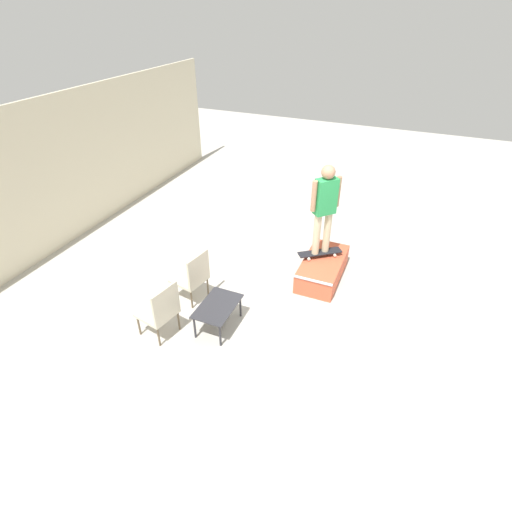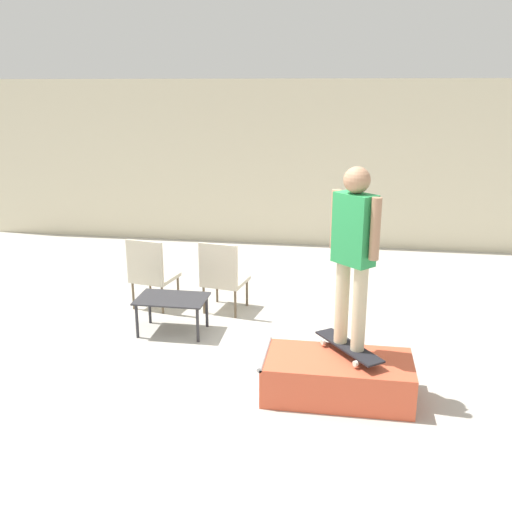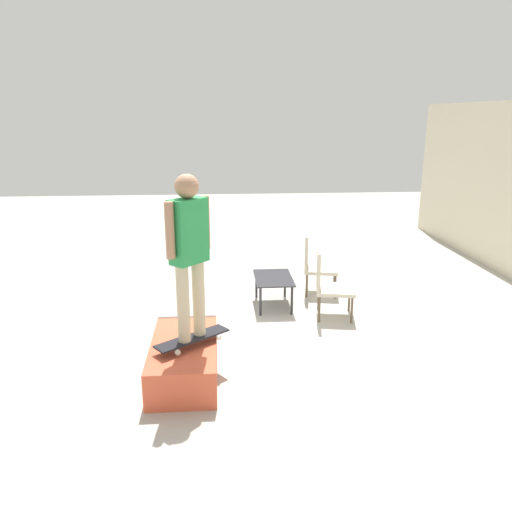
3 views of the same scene
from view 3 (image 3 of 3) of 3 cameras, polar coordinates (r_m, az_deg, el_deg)
The scene contains 7 objects.
ground_plane at distance 6.60m, azimuth -3.98°, elevation -8.80°, with size 24.00×24.00×0.00m, color #B7B2A8.
skate_ramp_box at distance 5.58m, azimuth -8.19°, elevation -11.53°, with size 1.43×0.70×0.42m.
skateboard_on_ramp at distance 5.36m, azimuth -7.27°, elevation -9.33°, with size 0.67×0.79×0.07m.
person_skater at distance 5.02m, azimuth -7.67°, elevation 1.29°, with size 0.44×0.42×1.71m.
coffee_table at distance 7.37m, azimuth 2.01°, elevation -2.86°, with size 0.84×0.55×0.44m.
patio_chair_left at distance 7.92m, azimuth 6.75°, elevation -0.67°, with size 0.61×0.61×0.97m.
patio_chair_right at distance 7.01m, azimuth 8.25°, elevation -2.90°, with size 0.60×0.60×0.97m.
Camera 3 is at (6.01, -0.01, 2.74)m, focal length 35.00 mm.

